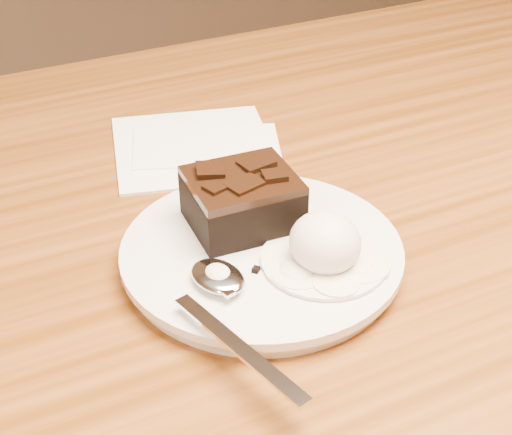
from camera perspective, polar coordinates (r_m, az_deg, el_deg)
name	(u,v)px	position (r m, az deg, el deg)	size (l,w,h in m)	color
plate	(262,256)	(0.62, 0.41, -2.83)	(0.22, 0.22, 0.02)	white
brownie	(242,204)	(0.63, -1.02, 1.01)	(0.08, 0.07, 0.04)	black
ice_cream_scoop	(325,242)	(0.59, 5.08, -1.83)	(0.05, 0.06, 0.05)	white
melt_puddle	(324,261)	(0.60, 5.00, -3.16)	(0.10, 0.10, 0.00)	#ECE5CB
spoon	(218,278)	(0.57, -2.81, -4.48)	(0.04, 0.19, 0.01)	silver
napkin	(194,146)	(0.79, -4.60, 5.26)	(0.16, 0.16, 0.01)	white
crumb_a	(256,270)	(0.59, -0.01, -3.85)	(0.01, 0.01, 0.00)	black
crumb_b	(344,262)	(0.60, 6.47, -3.22)	(0.01, 0.01, 0.00)	black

